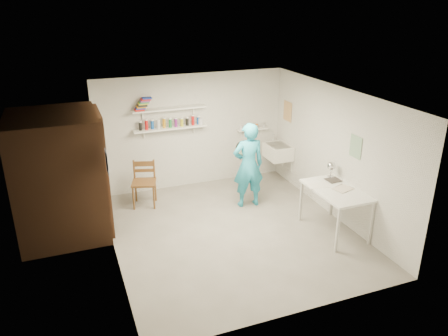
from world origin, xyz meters
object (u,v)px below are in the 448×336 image
object	(u,v)px
belfast_sink	(278,152)
work_table	(334,211)
desk_lamp	(331,166)
wall_clock	(243,148)
man	(248,165)
wooden_chair	(144,183)

from	to	relation	value
belfast_sink	work_table	bearing A→B (deg)	-92.71
work_table	desk_lamp	world-z (taller)	desk_lamp
wall_clock	work_table	distance (m)	2.10
work_table	desk_lamp	xyz separation A→B (m)	(0.20, 0.49, 0.62)
desk_lamp	work_table	bearing A→B (deg)	-112.42
belfast_sink	man	xyz separation A→B (m)	(-1.07, -0.83, 0.14)
desk_lamp	wooden_chair	bearing A→B (deg)	150.60
man	wall_clock	xyz separation A→B (m)	(-0.02, 0.22, 0.28)
man	desk_lamp	world-z (taller)	man
belfast_sink	desk_lamp	size ratio (longest dim) A/B	3.95
wall_clock	wooden_chair	world-z (taller)	wall_clock
wooden_chair	man	bearing A→B (deg)	-3.66
belfast_sink	man	size ratio (longest dim) A/B	0.36
work_table	desk_lamp	distance (m)	0.82
man	work_table	xyz separation A→B (m)	(0.96, -1.49, -0.43)
wooden_chair	belfast_sink	bearing A→B (deg)	19.37
belfast_sink	desk_lamp	bearing A→B (deg)	-87.18
belfast_sink	wooden_chair	distance (m)	2.97
work_table	belfast_sink	bearing A→B (deg)	87.29
belfast_sink	work_table	world-z (taller)	belfast_sink
man	wooden_chair	xyz separation A→B (m)	(-1.88, 0.71, -0.36)
man	wall_clock	distance (m)	0.36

